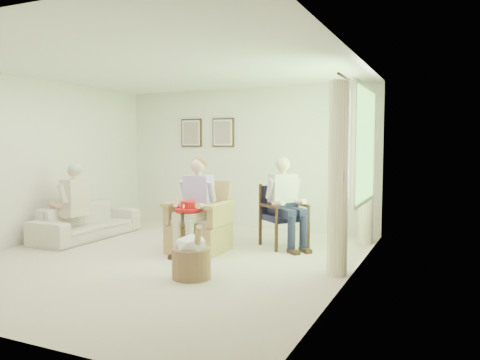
# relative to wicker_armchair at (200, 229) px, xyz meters

# --- Properties ---
(floor) EXTENTS (5.50, 5.50, 0.00)m
(floor) POSITION_rel_wicker_armchair_xyz_m (-0.22, -0.61, -0.32)
(floor) COLOR beige
(floor) RESTS_ON ground
(back_wall) EXTENTS (5.00, 0.04, 2.60)m
(back_wall) POSITION_rel_wicker_armchair_xyz_m (-0.22, 2.14, 0.98)
(back_wall) COLOR silver
(back_wall) RESTS_ON ground
(left_wall) EXTENTS (0.04, 5.50, 2.60)m
(left_wall) POSITION_rel_wicker_armchair_xyz_m (-2.72, -0.61, 0.98)
(left_wall) COLOR silver
(left_wall) RESTS_ON ground
(right_wall) EXTENTS (0.04, 5.50, 2.60)m
(right_wall) POSITION_rel_wicker_armchair_xyz_m (2.28, -0.61, 0.98)
(right_wall) COLOR silver
(right_wall) RESTS_ON ground
(ceiling) EXTENTS (5.00, 5.50, 0.02)m
(ceiling) POSITION_rel_wicker_armchair_xyz_m (-0.22, -0.61, 2.28)
(ceiling) COLOR white
(ceiling) RESTS_ON back_wall
(window) EXTENTS (0.13, 2.50, 1.63)m
(window) POSITION_rel_wicker_armchair_xyz_m (2.24, 0.59, 1.26)
(window) COLOR #2D6B23
(window) RESTS_ON right_wall
(curtain_left) EXTENTS (0.34, 0.34, 2.30)m
(curtain_left) POSITION_rel_wicker_armchair_xyz_m (2.11, -0.39, 0.83)
(curtain_left) COLOR #FFF8C7
(curtain_left) RESTS_ON ground
(curtain_right) EXTENTS (0.34, 0.34, 2.30)m
(curtain_right) POSITION_rel_wicker_armchair_xyz_m (2.11, 1.57, 0.83)
(curtain_right) COLOR #FFF8C7
(curtain_right) RESTS_ON ground
(framed_print_left) EXTENTS (0.45, 0.05, 0.55)m
(framed_print_left) POSITION_rel_wicker_armchair_xyz_m (-1.37, 2.10, 1.46)
(framed_print_left) COLOR #382114
(framed_print_left) RESTS_ON back_wall
(framed_print_right) EXTENTS (0.45, 0.05, 0.55)m
(framed_print_right) POSITION_rel_wicker_armchair_xyz_m (-0.67, 2.10, 1.46)
(framed_print_right) COLOR #382114
(framed_print_right) RESTS_ON back_wall
(wicker_armchair) EXTENTS (0.80, 0.79, 1.02)m
(wicker_armchair) POSITION_rel_wicker_armchair_xyz_m (0.00, 0.00, 0.00)
(wicker_armchair) COLOR tan
(wicker_armchair) RESTS_ON ground
(wood_armchair) EXTENTS (0.60, 0.56, 0.92)m
(wood_armchair) POSITION_rel_wicker_armchair_xyz_m (1.03, 0.85, 0.18)
(wood_armchair) COLOR black
(wood_armchair) RESTS_ON ground
(sofa) EXTENTS (1.91, 0.75, 0.56)m
(sofa) POSITION_rel_wicker_armchair_xyz_m (-2.17, 0.03, -0.04)
(sofa) COLOR beige
(sofa) RESTS_ON ground
(person_wicker) EXTENTS (0.40, 0.62, 1.34)m
(person_wicker) POSITION_rel_wicker_armchair_xyz_m (-0.00, -0.13, 0.46)
(person_wicker) COLOR beige
(person_wicker) RESTS_ON ground
(person_dark) EXTENTS (0.40, 0.63, 1.34)m
(person_dark) POSITION_rel_wicker_armchair_xyz_m (1.03, 0.70, 0.46)
(person_dark) COLOR #181A36
(person_dark) RESTS_ON ground
(person_sofa) EXTENTS (0.42, 0.62, 1.23)m
(person_sofa) POSITION_rel_wicker_armchair_xyz_m (-2.17, -0.30, 0.37)
(person_sofa) COLOR beige
(person_sofa) RESTS_ON ground
(red_hat) EXTENTS (0.37, 0.37, 0.14)m
(red_hat) POSITION_rel_wicker_armchair_xyz_m (0.00, -0.34, 0.36)
(red_hat) COLOR #B61312
(red_hat) RESTS_ON person_wicker
(hatbox) EXTENTS (0.58, 0.58, 0.67)m
(hatbox) POSITION_rel_wicker_armchair_xyz_m (0.60, -1.27, -0.06)
(hatbox) COLOR tan
(hatbox) RESTS_ON ground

